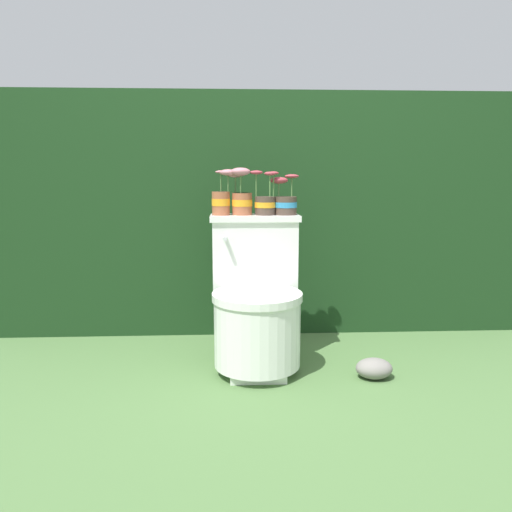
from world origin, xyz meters
TOP-DOWN VIEW (x-y plane):
  - ground_plane at (0.00, 0.00)m, footprint 12.00×12.00m
  - hedge_backdrop at (0.00, 1.01)m, footprint 3.24×0.92m
  - toilet at (-0.07, 0.03)m, footprint 0.45×0.55m
  - potted_plant_left at (-0.24, 0.19)m, footprint 0.13×0.09m
  - potted_plant_midleft at (-0.14, 0.19)m, footprint 0.13×0.11m
  - potted_plant_middle at (-0.02, 0.18)m, footprint 0.15×0.11m
  - potted_plant_midright at (0.08, 0.20)m, footprint 0.15×0.12m
  - garden_stone at (0.48, -0.14)m, footprint 0.17×0.14m

SIDE VIEW (x-z plane):
  - ground_plane at x=0.00m, z-range 0.00..0.00m
  - garden_stone at x=0.48m, z-range 0.00..0.10m
  - toilet at x=-0.07m, z-range -0.05..0.70m
  - hedge_backdrop at x=0.00m, z-range 0.00..1.43m
  - potted_plant_middle at x=-0.02m, z-range 0.71..0.93m
  - potted_plant_midright at x=0.08m, z-range 0.72..0.92m
  - potted_plant_left at x=-0.24m, z-range 0.72..0.95m
  - potted_plant_midleft at x=-0.14m, z-range 0.73..0.96m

